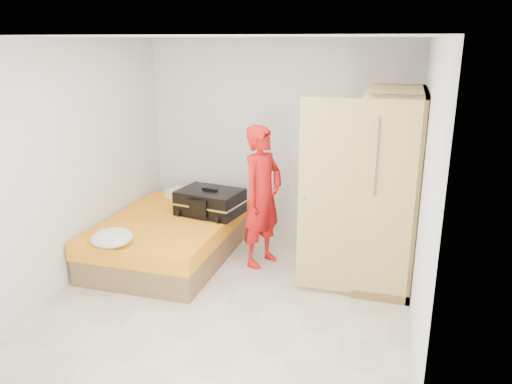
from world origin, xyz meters
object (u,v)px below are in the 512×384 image
(suitcase, at_px, (210,202))
(round_cushion, at_px, (112,238))
(wardrobe, at_px, (384,193))
(person, at_px, (262,197))
(bed, at_px, (169,238))

(suitcase, bearing_deg, round_cushion, -107.54)
(round_cushion, bearing_deg, wardrobe, 21.11)
(wardrobe, distance_m, suitcase, 2.12)
(person, bearing_deg, bed, 120.96)
(bed, height_order, suitcase, suitcase)
(wardrobe, bearing_deg, person, 179.18)
(bed, relative_size, person, 1.21)
(suitcase, bearing_deg, person, -3.75)
(wardrobe, relative_size, suitcase, 2.47)
(wardrobe, distance_m, round_cushion, 2.93)
(person, bearing_deg, wardrobe, -68.48)
(bed, xyz_separation_m, person, (1.14, 0.17, 0.58))
(person, distance_m, round_cushion, 1.73)
(person, bearing_deg, round_cushion, 150.79)
(bed, xyz_separation_m, wardrobe, (2.50, 0.15, 0.75))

